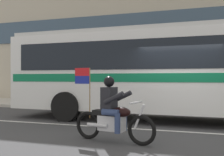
# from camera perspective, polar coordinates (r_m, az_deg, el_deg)

# --- Properties ---
(ground_plane) EXTENTS (60.00, 60.00, 0.00)m
(ground_plane) POSITION_cam_1_polar(r_m,az_deg,el_deg) (8.95, 13.40, -9.79)
(ground_plane) COLOR #3D3D3F
(sidewalk_curb) EXTENTS (28.00, 3.80, 0.15)m
(sidewalk_curb) POSITION_cam_1_polar(r_m,az_deg,el_deg) (13.98, 15.48, -5.93)
(sidewalk_curb) COLOR #B7B2A8
(sidewalk_curb) RESTS_ON ground_plane
(lane_center_stripe) EXTENTS (26.60, 0.14, 0.01)m
(lane_center_stripe) POSITION_cam_1_polar(r_m,az_deg,el_deg) (8.36, 12.98, -10.46)
(lane_center_stripe) COLOR silver
(lane_center_stripe) RESTS_ON ground_plane
(transit_bus) EXTENTS (12.32, 2.81, 3.22)m
(transit_bus) POSITION_cam_1_polar(r_m,az_deg,el_deg) (10.02, 13.62, 2.08)
(transit_bus) COLOR white
(transit_bus) RESTS_ON ground_plane
(motorcycle_with_rider) EXTENTS (2.17, 0.71, 1.78)m
(motorcycle_with_rider) POSITION_cam_1_polar(r_m,az_deg,el_deg) (6.74, 0.10, -7.29)
(motorcycle_with_rider) COLOR black
(motorcycle_with_rider) RESTS_ON ground_plane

